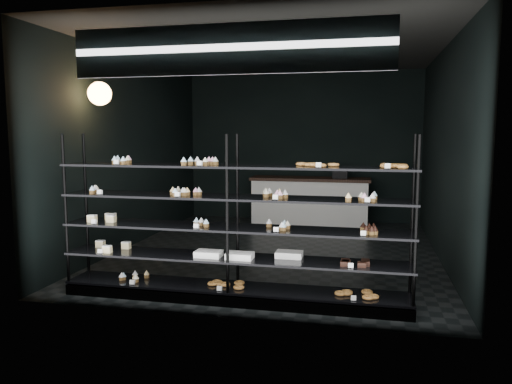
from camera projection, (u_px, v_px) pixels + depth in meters
room at (278, 153)px, 7.92m from camera, size 5.01×6.01×3.20m
display_shelf at (231, 247)px, 5.69m from camera, size 4.00×0.50×1.91m
signage at (227, 49)px, 4.94m from camera, size 3.30×0.05×0.50m
pendant_lamp at (100, 93)px, 6.80m from camera, size 0.32×0.32×0.89m
service_counter at (310, 200)px, 10.42m from camera, size 2.47×0.65×1.23m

